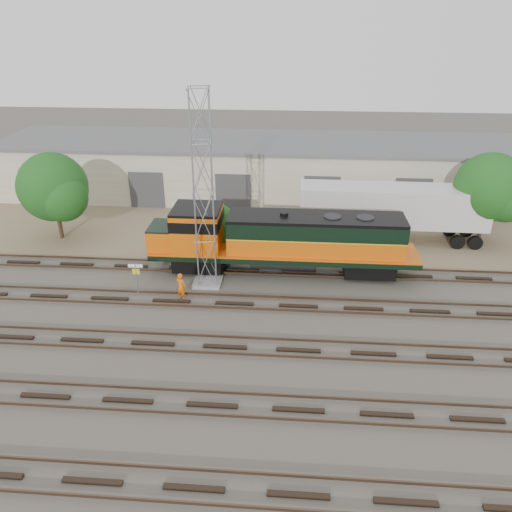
# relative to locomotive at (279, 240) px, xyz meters

# --- Properties ---
(ground) EXTENTS (140.00, 140.00, 0.00)m
(ground) POSITION_rel_locomotive_xyz_m (1.43, -6.00, -2.51)
(ground) COLOR #47423A
(ground) RESTS_ON ground
(dirt_strip) EXTENTS (80.00, 16.00, 0.02)m
(dirt_strip) POSITION_rel_locomotive_xyz_m (1.43, 9.00, -2.50)
(dirt_strip) COLOR #726047
(dirt_strip) RESTS_ON ground
(tracks) EXTENTS (80.00, 20.40, 0.28)m
(tracks) POSITION_rel_locomotive_xyz_m (1.43, -9.00, -2.43)
(tracks) COLOR black
(tracks) RESTS_ON ground
(warehouse) EXTENTS (58.40, 10.40, 5.30)m
(warehouse) POSITION_rel_locomotive_xyz_m (1.48, 16.98, 0.15)
(warehouse) COLOR beige
(warehouse) RESTS_ON ground
(locomotive) EXTENTS (18.30, 3.21, 4.40)m
(locomotive) POSITION_rel_locomotive_xyz_m (0.00, 0.00, 0.00)
(locomotive) COLOR black
(locomotive) RESTS_ON tracks
(signal_tower) EXTENTS (1.87, 1.87, 12.67)m
(signal_tower) POSITION_rel_locomotive_xyz_m (-4.68, -1.92, 3.67)
(signal_tower) COLOR gray
(signal_tower) RESTS_ON ground
(sign_post) EXTENTS (0.92, 0.08, 2.25)m
(sign_post) POSITION_rel_locomotive_xyz_m (-8.89, -3.79, -0.93)
(sign_post) COLOR gray
(sign_post) RESTS_ON ground
(worker) EXTENTS (0.78, 0.66, 1.83)m
(worker) POSITION_rel_locomotive_xyz_m (-6.00, -4.07, -1.59)
(worker) COLOR orange
(worker) RESTS_ON ground
(semi_trailer) EXTENTS (14.42, 3.05, 4.43)m
(semi_trailer) POSITION_rel_locomotive_xyz_m (9.00, 6.22, 0.28)
(semi_trailer) COLOR silver
(semi_trailer) RESTS_ON ground
(tree_west) EXTENTS (5.59, 5.33, 6.97)m
(tree_west) POSITION_rel_locomotive_xyz_m (-17.39, 4.40, 1.66)
(tree_west) COLOR #382619
(tree_west) RESTS_ON ground
(tree_mid) EXTENTS (4.45, 4.24, 4.24)m
(tree_mid) POSITION_rel_locomotive_xyz_m (-4.88, 2.57, -0.75)
(tree_mid) COLOR #382619
(tree_mid) RESTS_ON ground
(tree_east) EXTENTS (5.54, 5.28, 7.12)m
(tree_east) POSITION_rel_locomotive_xyz_m (16.01, 6.31, 1.84)
(tree_east) COLOR #382619
(tree_east) RESTS_ON ground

